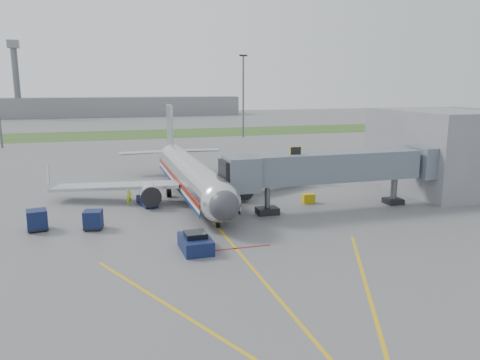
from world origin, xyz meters
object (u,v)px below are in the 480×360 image
object	(u,v)px
airliner	(191,174)
belt_loader	(147,201)
pushback_tug	(196,243)
ramp_worker	(129,197)

from	to	relation	value
airliner	belt_loader	world-z (taller)	airliner
pushback_tug	ramp_worker	distance (m)	16.83
pushback_tug	belt_loader	xyz separation A→B (m)	(-2.31, 15.85, -0.15)
belt_loader	ramp_worker	world-z (taller)	belt_loader
airliner	belt_loader	xyz separation A→B (m)	(-5.54, -2.90, -2.14)
airliner	belt_loader	bearing A→B (deg)	-152.34
pushback_tug	belt_loader	size ratio (longest dim) A/B	0.88
ramp_worker	belt_loader	bearing A→B (deg)	-45.89
pushback_tug	belt_loader	bearing A→B (deg)	98.31
ramp_worker	pushback_tug	bearing A→B (deg)	-107.70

